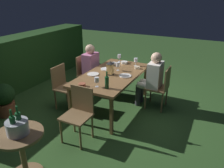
# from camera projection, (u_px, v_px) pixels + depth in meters

# --- Properties ---
(ground_plane) EXTENTS (16.00, 16.00, 0.00)m
(ground_plane) POSITION_uv_depth(u_px,v_px,m) (112.00, 107.00, 4.58)
(ground_plane) COLOR #2D5123
(dining_table) EXTENTS (1.82, 0.97, 0.74)m
(dining_table) POSITION_uv_depth(u_px,v_px,m) (112.00, 76.00, 4.31)
(dining_table) COLOR brown
(dining_table) RESTS_ON ground
(chair_side_left_b) EXTENTS (0.42, 0.40, 0.87)m
(chair_side_left_b) POSITION_uv_depth(u_px,v_px,m) (161.00, 86.00, 4.36)
(chair_side_left_b) COLOR brown
(chair_side_left_b) RESTS_ON ground
(person_in_cream) EXTENTS (0.38, 0.47, 1.15)m
(person_in_cream) POSITION_uv_depth(u_px,v_px,m) (152.00, 77.00, 4.38)
(person_in_cream) COLOR white
(person_in_cream) RESTS_ON ground
(chair_side_right_b) EXTENTS (0.42, 0.40, 0.87)m
(chair_side_right_b) POSITION_uv_depth(u_px,v_px,m) (86.00, 72.00, 5.09)
(chair_side_right_b) COLOR brown
(chair_side_right_b) RESTS_ON ground
(person_in_pink) EXTENTS (0.38, 0.47, 1.15)m
(person_in_pink) POSITION_uv_depth(u_px,v_px,m) (93.00, 67.00, 4.94)
(person_in_pink) COLOR #C675A3
(person_in_pink) RESTS_ON ground
(chair_side_right_a) EXTENTS (0.42, 0.40, 0.87)m
(chair_side_right_a) POSITION_uv_depth(u_px,v_px,m) (64.00, 85.00, 4.41)
(chair_side_right_a) COLOR brown
(chair_side_right_a) RESTS_ON ground
(chair_head_near) EXTENTS (0.40, 0.42, 0.87)m
(chair_head_near) POSITION_uv_depth(u_px,v_px,m) (79.00, 112.00, 3.43)
(chair_head_near) COLOR brown
(chair_head_near) RESTS_ON ground
(lantern_centerpiece) EXTENTS (0.15, 0.15, 0.27)m
(lantern_centerpiece) POSITION_uv_depth(u_px,v_px,m) (110.00, 67.00, 4.18)
(lantern_centerpiece) COLOR black
(lantern_centerpiece) RESTS_ON dining_table
(green_bottle_on_table) EXTENTS (0.07, 0.07, 0.29)m
(green_bottle_on_table) POSITION_uv_depth(u_px,v_px,m) (107.00, 82.00, 3.61)
(green_bottle_on_table) COLOR #195128
(green_bottle_on_table) RESTS_ON dining_table
(wine_glass_a) EXTENTS (0.08, 0.08, 0.17)m
(wine_glass_a) POSITION_uv_depth(u_px,v_px,m) (119.00, 57.00, 4.96)
(wine_glass_a) COLOR silver
(wine_glass_a) RESTS_ON dining_table
(wine_glass_b) EXTENTS (0.08, 0.08, 0.17)m
(wine_glass_b) POSITION_uv_depth(u_px,v_px,m) (97.00, 80.00, 3.66)
(wine_glass_b) COLOR silver
(wine_glass_b) RESTS_ON dining_table
(wine_glass_c) EXTENTS (0.08, 0.08, 0.17)m
(wine_glass_c) POSITION_uv_depth(u_px,v_px,m) (118.00, 65.00, 4.41)
(wine_glass_c) COLOR silver
(wine_glass_c) RESTS_ON dining_table
(wine_glass_d) EXTENTS (0.08, 0.08, 0.17)m
(wine_glass_d) POSITION_uv_depth(u_px,v_px,m) (136.00, 60.00, 4.69)
(wine_glass_d) COLOR silver
(wine_glass_d) RESTS_ON dining_table
(plate_a) EXTENTS (0.21, 0.21, 0.01)m
(plate_a) POSITION_uv_depth(u_px,v_px,m) (106.00, 69.00, 4.52)
(plate_a) COLOR white
(plate_a) RESTS_ON dining_table
(plate_b) EXTENTS (0.24, 0.24, 0.01)m
(plate_b) POSITION_uv_depth(u_px,v_px,m) (125.00, 76.00, 4.16)
(plate_b) COLOR silver
(plate_b) RESTS_ON dining_table
(plate_c) EXTENTS (0.22, 0.22, 0.01)m
(plate_c) POSITION_uv_depth(u_px,v_px,m) (93.00, 74.00, 4.24)
(plate_c) COLOR white
(plate_c) RESTS_ON dining_table
(bowl_olives) EXTENTS (0.12, 0.12, 0.05)m
(bowl_olives) POSITION_uv_depth(u_px,v_px,m) (82.00, 85.00, 3.71)
(bowl_olives) COLOR #9E5138
(bowl_olives) RESTS_ON dining_table
(bowl_bread) EXTENTS (0.11, 0.11, 0.05)m
(bowl_bread) POSITION_uv_depth(u_px,v_px,m) (137.00, 67.00, 4.55)
(bowl_bread) COLOR #BCAD8E
(bowl_bread) RESTS_ON dining_table
(bowl_salad) EXTENTS (0.15, 0.15, 0.05)m
(bowl_salad) POSITION_uv_depth(u_px,v_px,m) (124.00, 62.00, 4.86)
(bowl_salad) COLOR silver
(bowl_salad) RESTS_ON dining_table
(bowl_dip) EXTENTS (0.13, 0.13, 0.05)m
(bowl_dip) POSITION_uv_depth(u_px,v_px,m) (113.00, 64.00, 4.78)
(bowl_dip) COLOR silver
(bowl_dip) RESTS_ON dining_table
(side_table) EXTENTS (0.58, 0.58, 0.66)m
(side_table) POSITION_uv_depth(u_px,v_px,m) (22.00, 148.00, 2.71)
(side_table) COLOR brown
(side_table) RESTS_ON ground
(ice_bucket) EXTENTS (0.26, 0.26, 0.34)m
(ice_bucket) POSITION_uv_depth(u_px,v_px,m) (17.00, 126.00, 2.58)
(ice_bucket) COLOR #B2B7BF
(ice_bucket) RESTS_ON side_table
(hedge_backdrop) EXTENTS (4.63, 0.62, 1.23)m
(hedge_backdrop) POSITION_uv_depth(u_px,v_px,m) (19.00, 62.00, 5.39)
(hedge_backdrop) COLOR #1E4219
(hedge_backdrop) RESTS_ON ground
(potted_plant_corner) EXTENTS (0.41, 0.41, 0.63)m
(potted_plant_corner) POSITION_uv_depth(u_px,v_px,m) (4.00, 99.00, 4.18)
(potted_plant_corner) COLOR #9E5133
(potted_plant_corner) RESTS_ON ground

